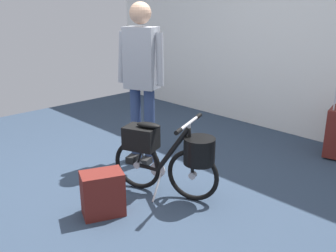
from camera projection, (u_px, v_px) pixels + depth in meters
ground_plane at (133, 189)px, 3.42m from camera, size 6.24×6.24×0.00m
back_wall at (288, 12)px, 4.58m from camera, size 6.24×0.10×3.01m
folding_bike_foreground at (169, 154)px, 3.21m from camera, size 0.93×0.56×0.71m
visitor_near_wall at (142, 75)px, 3.78m from camera, size 0.50×0.36×1.62m
backpack_on_floor at (103, 194)px, 2.97m from camera, size 0.33×0.38×0.36m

